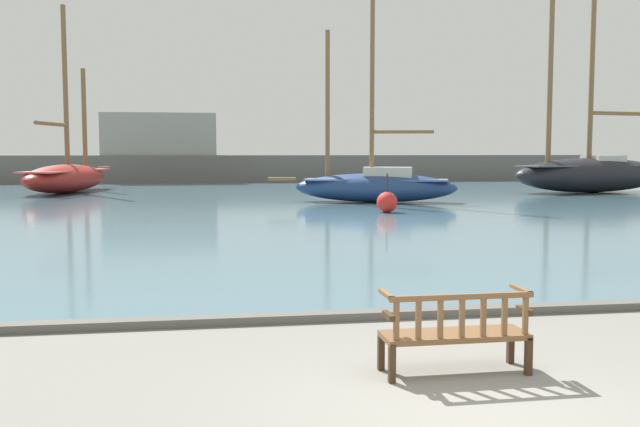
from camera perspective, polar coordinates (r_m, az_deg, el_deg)
ground_plane at (r=6.99m, az=12.77°, el=-15.44°), size 160.00×160.00×0.00m
harbor_water at (r=50.19m, az=-6.24°, el=2.26°), size 100.00×80.00×0.08m
quay_edge_kerb at (r=10.49m, az=4.86°, el=-8.04°), size 40.00×0.30×0.12m
park_bench at (r=7.99m, az=10.78°, el=-9.25°), size 1.61×0.54×0.92m
sailboat_nearest_starboard at (r=43.48m, az=20.93°, el=3.18°), size 10.45×4.62×14.01m
sailboat_far_starboard at (r=43.14m, az=-19.61°, el=2.85°), size 4.73×11.52×10.54m
sailboat_mid_starboard at (r=32.92m, az=4.46°, el=2.43°), size 8.72×4.21×11.09m
channel_buoy at (r=27.41m, az=5.39°, el=0.92°), size 0.79×0.79×1.49m
far_breakwater at (r=54.66m, az=-7.48°, el=3.97°), size 54.89×2.40×5.25m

